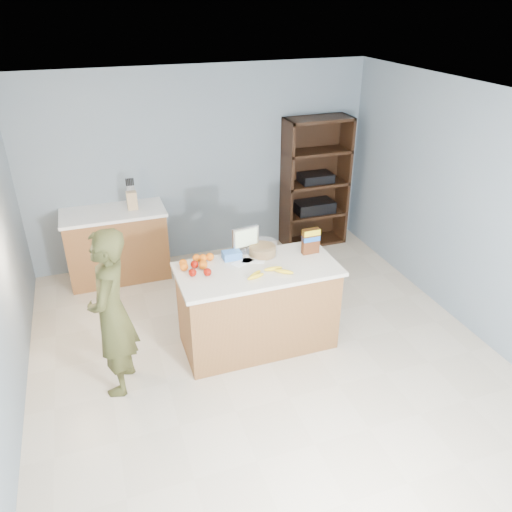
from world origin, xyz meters
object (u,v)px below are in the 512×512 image
object	(u,v)px
person	(112,314)
counter_peninsula	(258,309)
shelving_unit	(314,184)
tv	(246,238)
cereal_box	(311,239)

from	to	relation	value
person	counter_peninsula	bearing A→B (deg)	114.46
shelving_unit	person	bearing A→B (deg)	-142.97
counter_peninsula	shelving_unit	world-z (taller)	shelving_unit
tv	cereal_box	size ratio (longest dim) A/B	1.07
counter_peninsula	person	world-z (taller)	person
person	tv	bearing A→B (deg)	127.52
person	tv	size ratio (longest dim) A/B	5.61
person	cereal_box	size ratio (longest dim) A/B	5.97
cereal_box	counter_peninsula	bearing A→B (deg)	-169.71
tv	cereal_box	distance (m)	0.65
shelving_unit	person	xyz separation A→B (m)	(-2.95, -2.22, -0.07)
shelving_unit	cereal_box	distance (m)	2.17
person	tv	xyz separation A→B (m)	(1.38, 0.51, 0.27)
counter_peninsula	cereal_box	xyz separation A→B (m)	(0.60, 0.11, 0.64)
shelving_unit	tv	size ratio (longest dim) A/B	6.38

